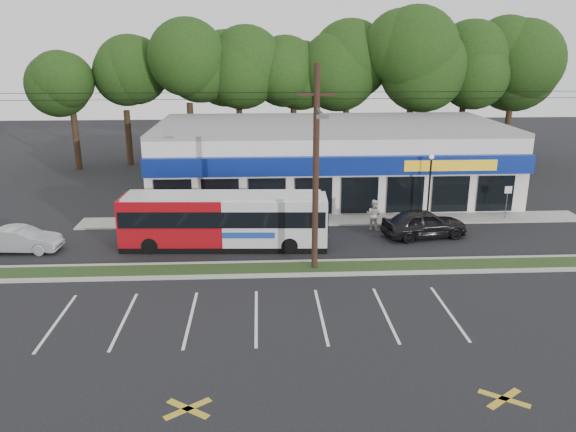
# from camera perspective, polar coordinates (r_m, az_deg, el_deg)

# --- Properties ---
(ground) EXTENTS (120.00, 120.00, 0.00)m
(ground) POSITION_cam_1_polar(r_m,az_deg,el_deg) (27.21, -3.44, -6.35)
(ground) COLOR black
(ground) RESTS_ON ground
(grass_strip) EXTENTS (40.00, 1.60, 0.12)m
(grass_strip) POSITION_cam_1_polar(r_m,az_deg,el_deg) (28.11, -3.43, -5.43)
(grass_strip) COLOR #233314
(grass_strip) RESTS_ON ground
(curb_south) EXTENTS (40.00, 0.25, 0.14)m
(curb_south) POSITION_cam_1_polar(r_m,az_deg,el_deg) (27.32, -3.44, -6.09)
(curb_south) COLOR #9E9E93
(curb_south) RESTS_ON ground
(curb_north) EXTENTS (40.00, 0.25, 0.14)m
(curb_north) POSITION_cam_1_polar(r_m,az_deg,el_deg) (28.89, -3.42, -4.76)
(curb_north) COLOR #9E9E93
(curb_north) RESTS_ON ground
(sidewalk) EXTENTS (32.00, 2.20, 0.10)m
(sidewalk) POSITION_cam_1_polar(r_m,az_deg,el_deg) (35.94, 4.63, -0.39)
(sidewalk) COLOR #9E9E93
(sidewalk) RESTS_ON ground
(strip_mall) EXTENTS (25.00, 12.55, 5.30)m
(strip_mall) POSITION_cam_1_polar(r_m,az_deg,el_deg) (42.01, 4.18, 5.85)
(strip_mall) COLOR silver
(strip_mall) RESTS_ON ground
(utility_pole) EXTENTS (50.00, 2.77, 10.00)m
(utility_pole) POSITION_cam_1_polar(r_m,az_deg,el_deg) (26.57, 2.51, 5.36)
(utility_pole) COLOR black
(utility_pole) RESTS_ON ground
(lamp_post) EXTENTS (0.30, 0.30, 4.25)m
(lamp_post) POSITION_cam_1_polar(r_m,az_deg,el_deg) (36.34, 14.22, 3.62)
(lamp_post) COLOR black
(lamp_post) RESTS_ON ground
(sign_post) EXTENTS (0.45, 0.10, 2.23)m
(sign_post) POSITION_cam_1_polar(r_m,az_deg,el_deg) (38.16, 21.39, 1.86)
(sign_post) COLOR #59595E
(sign_post) RESTS_ON ground
(tree_line) EXTENTS (46.76, 6.76, 11.83)m
(tree_line) POSITION_cam_1_polar(r_m,az_deg,el_deg) (51.16, 1.19, 14.41)
(tree_line) COLOR black
(tree_line) RESTS_ON ground
(metrobus) EXTENTS (11.35, 2.93, 3.03)m
(metrobus) POSITION_cam_1_polar(r_m,az_deg,el_deg) (30.94, -6.49, -0.34)
(metrobus) COLOR maroon
(metrobus) RESTS_ON ground
(car_dark) EXTENTS (5.15, 2.77, 1.66)m
(car_dark) POSITION_cam_1_polar(r_m,az_deg,el_deg) (33.51, 13.66, -0.73)
(car_dark) COLOR black
(car_dark) RESTS_ON ground
(car_silver) EXTENTS (4.24, 1.66, 1.37)m
(car_silver) POSITION_cam_1_polar(r_m,az_deg,el_deg) (33.59, -25.50, -2.17)
(car_silver) COLOR #A3A5AB
(car_silver) RESTS_ON ground
(pedestrian_a) EXTENTS (0.84, 0.74, 1.92)m
(pedestrian_a) POSITION_cam_1_polar(r_m,az_deg,el_deg) (33.66, 0.08, 0.08)
(pedestrian_a) COLOR beige
(pedestrian_a) RESTS_ON ground
(pedestrian_b) EXTENTS (1.16, 1.10, 1.89)m
(pedestrian_b) POSITION_cam_1_polar(r_m,az_deg,el_deg) (34.19, 8.69, 0.12)
(pedestrian_b) COLOR beige
(pedestrian_b) RESTS_ON ground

